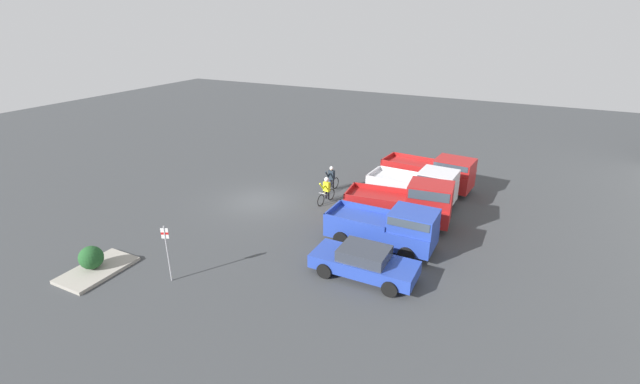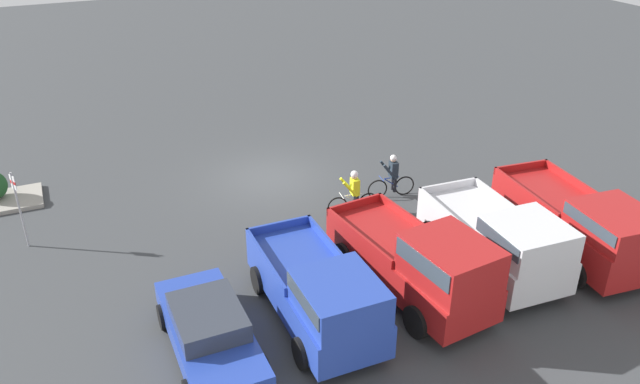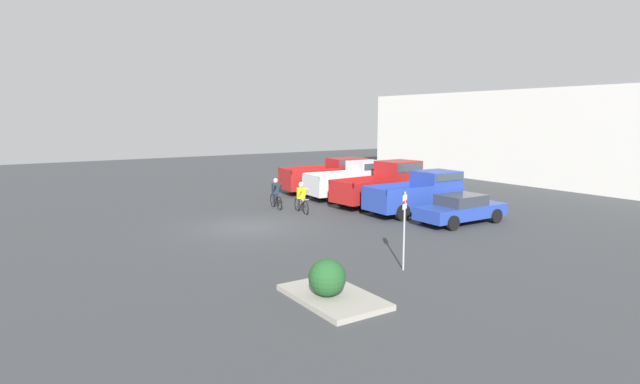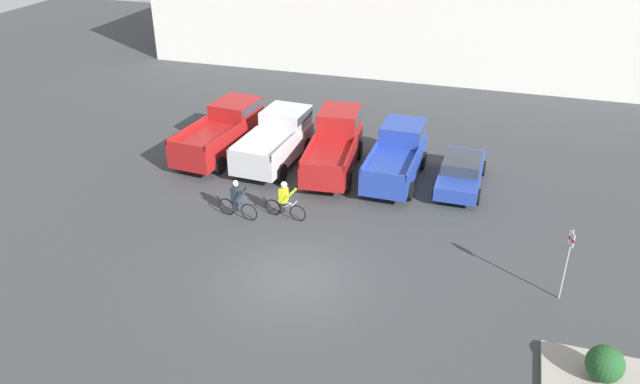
# 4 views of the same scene
# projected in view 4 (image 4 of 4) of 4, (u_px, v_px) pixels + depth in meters

# --- Properties ---
(ground_plane) EXTENTS (80.00, 80.00, 0.00)m
(ground_plane) POSITION_uv_depth(u_px,v_px,m) (294.00, 277.00, 20.89)
(ground_plane) COLOR #383A3D
(warehouse_building) EXTENTS (36.01, 12.54, 6.96)m
(warehouse_building) POSITION_uv_depth(u_px,v_px,m) (428.00, 7.00, 43.15)
(warehouse_building) COLOR silver
(warehouse_building) RESTS_ON ground_plane
(pickup_truck_0) EXTENTS (2.67, 5.71, 2.16)m
(pickup_truck_0) POSITION_uv_depth(u_px,v_px,m) (224.00, 130.00, 29.48)
(pickup_truck_0) COLOR maroon
(pickup_truck_0) RESTS_ON ground_plane
(pickup_truck_1) EXTENTS (2.52, 5.02, 2.19)m
(pickup_truck_1) POSITION_uv_depth(u_px,v_px,m) (277.00, 138.00, 28.56)
(pickup_truck_1) COLOR silver
(pickup_truck_1) RESTS_ON ground_plane
(pickup_truck_2) EXTENTS (2.56, 5.56, 2.38)m
(pickup_truck_2) POSITION_uv_depth(u_px,v_px,m) (335.00, 142.00, 27.95)
(pickup_truck_2) COLOR maroon
(pickup_truck_2) RESTS_ON ground_plane
(pickup_truck_3) EXTENTS (2.20, 5.11, 2.09)m
(pickup_truck_3) POSITION_uv_depth(u_px,v_px,m) (398.00, 153.00, 27.21)
(pickup_truck_3) COLOR #233D9E
(pickup_truck_3) RESTS_ON ground_plane
(sedan_0) EXTENTS (1.90, 4.44, 1.33)m
(sedan_0) POSITION_uv_depth(u_px,v_px,m) (461.00, 172.00, 26.49)
(sedan_0) COLOR #233D9E
(sedan_0) RESTS_ON ground_plane
(cyclist_0) EXTENTS (1.78, 0.51, 1.59)m
(cyclist_0) POSITION_uv_depth(u_px,v_px,m) (284.00, 199.00, 24.05)
(cyclist_0) COLOR black
(cyclist_0) RESTS_ON ground_plane
(cyclist_1) EXTENTS (1.75, 0.51, 1.63)m
(cyclist_1) POSITION_uv_depth(u_px,v_px,m) (237.00, 199.00, 24.08)
(cyclist_1) COLOR black
(cyclist_1) RESTS_ON ground_plane
(fire_lane_sign) EXTENTS (0.15, 0.28, 2.52)m
(fire_lane_sign) POSITION_uv_depth(u_px,v_px,m) (567.00, 258.00, 19.18)
(fire_lane_sign) COLOR #9E9EA3
(fire_lane_sign) RESTS_ON ground_plane
(curb_island) EXTENTS (2.99, 1.82, 0.15)m
(curb_island) POSITION_uv_depth(u_px,v_px,m) (599.00, 375.00, 16.78)
(curb_island) COLOR gray
(curb_island) RESTS_ON ground_plane
(shrub) EXTENTS (1.00, 1.00, 1.00)m
(shrub) POSITION_uv_depth(u_px,v_px,m) (605.00, 364.00, 16.34)
(shrub) COLOR #1E4C23
(shrub) RESTS_ON curb_island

